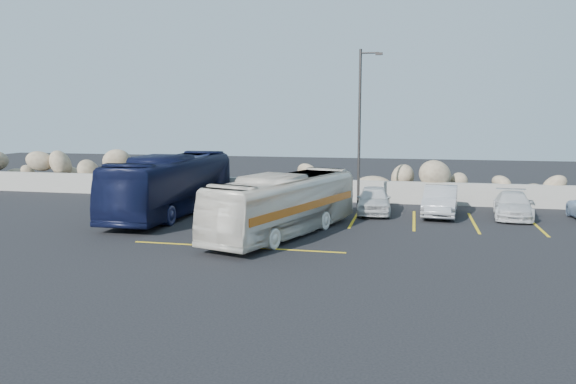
% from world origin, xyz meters
% --- Properties ---
extents(ground, '(90.00, 90.00, 0.00)m').
position_xyz_m(ground, '(0.00, 0.00, 0.00)').
color(ground, black).
rests_on(ground, ground).
extents(seawall, '(60.00, 0.40, 1.20)m').
position_xyz_m(seawall, '(0.00, 12.00, 0.60)').
color(seawall, gray).
rests_on(seawall, ground).
extents(riprap_pile, '(54.00, 2.80, 2.60)m').
position_xyz_m(riprap_pile, '(0.00, 13.20, 1.30)').
color(riprap_pile, '#917A5F').
rests_on(riprap_pile, ground).
extents(parking_lines, '(18.16, 9.36, 0.01)m').
position_xyz_m(parking_lines, '(4.64, 5.57, 0.01)').
color(parking_lines, gold).
rests_on(parking_lines, ground).
extents(lamppost, '(1.14, 0.18, 8.00)m').
position_xyz_m(lamppost, '(2.56, 9.50, 4.30)').
color(lamppost, '#322F2D').
rests_on(lamppost, ground).
extents(vintage_bus, '(4.70, 9.10, 2.48)m').
position_xyz_m(vintage_bus, '(0.21, 2.71, 1.24)').
color(vintage_bus, silver).
rests_on(vintage_bus, ground).
extents(tour_coach, '(2.46, 10.43, 2.91)m').
position_xyz_m(tour_coach, '(-6.17, 6.18, 1.45)').
color(tour_coach, black).
rests_on(tour_coach, ground).
extents(car_a, '(1.83, 4.04, 1.34)m').
position_xyz_m(car_a, '(3.36, 8.53, 0.67)').
color(car_a, silver).
rests_on(car_a, ground).
extents(car_b, '(1.88, 4.42, 1.42)m').
position_xyz_m(car_b, '(6.50, 8.61, 0.71)').
color(car_b, '#B5B5BA').
rests_on(car_b, ground).
extents(car_c, '(2.06, 4.23, 1.19)m').
position_xyz_m(car_c, '(9.81, 8.80, 0.59)').
color(car_c, silver).
rests_on(car_c, ground).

